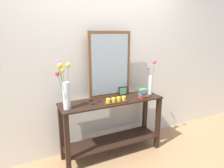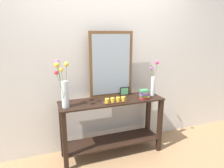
% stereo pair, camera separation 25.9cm
% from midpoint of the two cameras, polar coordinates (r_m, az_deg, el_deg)
% --- Properties ---
extents(ground_plane, '(7.00, 6.00, 0.02)m').
position_cam_midpoint_polar(ground_plane, '(3.02, 2.60, -19.33)').
color(ground_plane, '#A87F56').
extents(wall_back, '(6.40, 0.08, 2.70)m').
position_cam_midpoint_polar(wall_back, '(2.83, 0.42, 7.96)').
color(wall_back, silver).
rests_on(wall_back, ground).
extents(console_table, '(1.40, 0.40, 0.80)m').
position_cam_midpoint_polar(console_table, '(2.78, 2.72, -10.85)').
color(console_table, black).
rests_on(console_table, ground).
extents(mirror_leaning, '(0.62, 0.03, 0.90)m').
position_cam_midpoint_polar(mirror_leaning, '(2.72, 2.52, 5.54)').
color(mirror_leaning, brown).
rests_on(mirror_leaning, console_table).
extents(tall_vase_left, '(0.17, 0.21, 0.57)m').
position_cam_midpoint_polar(tall_vase_left, '(2.36, -10.74, -0.90)').
color(tall_vase_left, silver).
rests_on(tall_vase_left, console_table).
extents(vase_right, '(0.07, 0.16, 0.51)m').
position_cam_midpoint_polar(vase_right, '(2.89, 14.30, 0.45)').
color(vase_right, silver).
rests_on(vase_right, console_table).
extents(candle_tray, '(0.32, 0.09, 0.07)m').
position_cam_midpoint_polar(candle_tray, '(2.56, 3.87, -4.79)').
color(candle_tray, '#472D1C').
rests_on(candle_tray, console_table).
extents(picture_frame_small, '(0.13, 0.01, 0.12)m').
position_cam_midpoint_polar(picture_frame_small, '(2.85, 6.23, -2.11)').
color(picture_frame_small, black).
rests_on(picture_frame_small, console_table).
extents(book_stack, '(0.13, 0.10, 0.13)m').
position_cam_midpoint_polar(book_stack, '(2.74, 11.98, -2.94)').
color(book_stack, '#C63338').
rests_on(book_stack, console_table).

